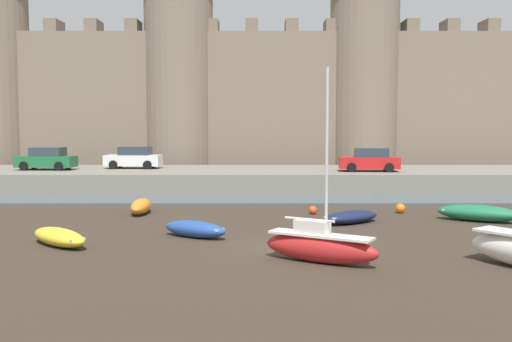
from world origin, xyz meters
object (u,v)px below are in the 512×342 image
Objects in this scene: rowboat_near_channel_left at (142,206)px; rowboat_foreground_centre at (197,229)px; mooring_buoy_mid_mud at (402,208)px; car_quay_east at (371,160)px; rowboat_foreground_left at (352,217)px; mooring_buoy_off_centre at (494,236)px; rowboat_midflat_right at (480,213)px; rowboat_foreground_right at (61,237)px; mooring_buoy_near_shore at (314,210)px; car_quay_west at (135,158)px; car_quay_centre_west at (48,159)px; sailboat_near_channel_right at (321,245)px.

rowboat_foreground_centre is at bearing -62.20° from rowboat_near_channel_left.
mooring_buoy_mid_mud is 0.12× the size of car_quay_east.
rowboat_near_channel_left reaches higher than rowboat_foreground_centre.
rowboat_foreground_left is 6.57m from mooring_buoy_off_centre.
rowboat_midflat_right is 5.21m from mooring_buoy_off_centre.
rowboat_foreground_centre is 0.96× the size of rowboat_foreground_right.
mooring_buoy_near_shore is 18.58m from car_quay_west.
rowboat_near_channel_left is at bearing 117.80° from rowboat_foreground_centre.
mooring_buoy_near_shore is 0.86× the size of mooring_buoy_mid_mud.
mooring_buoy_off_centre is 7.91m from mooring_buoy_mid_mud.
rowboat_foreground_right is at bearing -162.17° from rowboat_midflat_right.
mooring_buoy_near_shore is at bearing 49.65° from rowboat_foreground_centre.
car_quay_centre_west is at bearing 145.00° from mooring_buoy_near_shore.
rowboat_near_channel_left reaches higher than rowboat_foreground_left.
car_quay_west is at bearing 94.28° from rowboat_foreground_right.
car_quay_east reaches higher than rowboat_midflat_right.
mooring_buoy_off_centre is 28.19m from car_quay_west.
car_quay_centre_west is at bearing 126.45° from rowboat_near_channel_left.
rowboat_midflat_right is 4.07m from mooring_buoy_mid_mud.
rowboat_midflat_right is 8.53× the size of mooring_buoy_off_centre.
rowboat_foreground_right is at bearing -142.16° from mooring_buoy_near_shore.
mooring_buoy_off_centre is at bearing -39.32° from car_quay_centre_west.
car_quay_centre_west reaches higher than rowboat_midflat_right.
rowboat_foreground_left is 0.79× the size of car_quay_centre_west.
car_quay_east reaches higher than rowboat_near_channel_left.
rowboat_foreground_left is at bearing 27.01° from rowboat_foreground_centre.
rowboat_foreground_left is 6.68× the size of mooring_buoy_mid_mud.
rowboat_foreground_right is at bearing -100.27° from rowboat_near_channel_left.
rowboat_foreground_right is 16.68m from mooring_buoy_off_centre.
rowboat_foreground_centre reaches higher than mooring_buoy_off_centre.
sailboat_near_channel_right is at bearing -65.77° from car_quay_west.
rowboat_near_channel_left is 0.71× the size of car_quay_centre_west.
car_quay_east is (-2.63, 13.45, 1.72)m from rowboat_midflat_right.
mooring_buoy_off_centre is at bearing -49.18° from mooring_buoy_near_shore.
car_quay_east is at bearing 75.24° from sailboat_near_channel_right.
rowboat_midflat_right is 1.18× the size of rowboat_foreground_left.
car_quay_west reaches higher than rowboat_near_channel_left.
rowboat_foreground_left reaches higher than mooring_buoy_off_centre.
mooring_buoy_mid_mud reaches higher than mooring_buoy_near_shore.
mooring_buoy_off_centre is 18.64m from car_quay_east.
rowboat_midflat_right is at bearing -39.74° from car_quay_west.
rowboat_near_channel_left is at bearing -141.63° from car_quay_east.
car_quay_west is at bearing 130.51° from mooring_buoy_near_shore.
mooring_buoy_near_shore is (-1.48, 2.84, -0.10)m from rowboat_foreground_left.
car_quay_west is (-16.99, 2.86, 0.00)m from car_quay_east.
mooring_buoy_mid_mud is (9.96, 6.76, -0.11)m from rowboat_foreground_centre.
rowboat_near_channel_left is at bearing 178.53° from mooring_buoy_near_shore.
mooring_buoy_mid_mud reaches higher than mooring_buoy_off_centre.
car_quay_west reaches higher than rowboat_foreground_centre.
sailboat_near_channel_right reaches higher than mooring_buoy_mid_mud.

